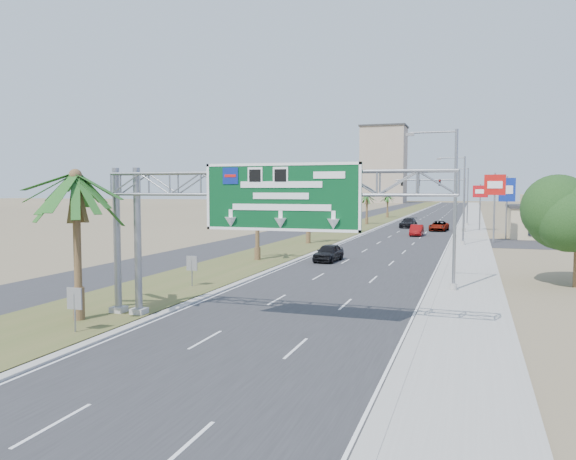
% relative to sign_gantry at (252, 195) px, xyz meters
% --- Properties ---
extents(ground, '(600.00, 600.00, 0.00)m').
position_rel_sign_gantry_xyz_m(ground, '(1.06, -9.93, -6.06)').
color(ground, '#8C7A59').
rests_on(ground, ground).
extents(road, '(12.00, 300.00, 0.02)m').
position_rel_sign_gantry_xyz_m(road, '(1.06, 100.07, -6.05)').
color(road, '#28282B').
rests_on(road, ground).
extents(sidewalk_right, '(4.00, 300.00, 0.10)m').
position_rel_sign_gantry_xyz_m(sidewalk_right, '(9.56, 100.07, -6.01)').
color(sidewalk_right, '#9E9B93').
rests_on(sidewalk_right, ground).
extents(median_grass, '(7.00, 300.00, 0.12)m').
position_rel_sign_gantry_xyz_m(median_grass, '(-8.94, 100.07, -6.00)').
color(median_grass, '#4A5525').
rests_on(median_grass, ground).
extents(opposing_road, '(8.00, 300.00, 0.02)m').
position_rel_sign_gantry_xyz_m(opposing_road, '(-15.94, 100.07, -6.05)').
color(opposing_road, '#28282B').
rests_on(opposing_road, ground).
extents(sign_gantry, '(16.75, 1.24, 7.50)m').
position_rel_sign_gantry_xyz_m(sign_gantry, '(0.00, 0.00, 0.00)').
color(sign_gantry, gray).
rests_on(sign_gantry, ground).
extents(palm_near, '(5.70, 5.70, 8.35)m').
position_rel_sign_gantry_xyz_m(palm_near, '(-8.14, -1.93, 0.87)').
color(palm_near, brown).
rests_on(palm_near, ground).
extents(palm_row_b, '(3.99, 3.99, 5.95)m').
position_rel_sign_gantry_xyz_m(palm_row_b, '(-8.44, 22.07, -1.16)').
color(palm_row_b, brown).
rests_on(palm_row_b, ground).
extents(palm_row_c, '(3.99, 3.99, 6.75)m').
position_rel_sign_gantry_xyz_m(palm_row_c, '(-8.44, 38.07, -0.39)').
color(palm_row_c, brown).
rests_on(palm_row_c, ground).
extents(palm_row_d, '(3.99, 3.99, 5.45)m').
position_rel_sign_gantry_xyz_m(palm_row_d, '(-8.44, 56.07, -1.64)').
color(palm_row_d, brown).
rests_on(palm_row_d, ground).
extents(palm_row_e, '(3.99, 3.99, 6.15)m').
position_rel_sign_gantry_xyz_m(palm_row_e, '(-8.44, 75.07, -0.97)').
color(palm_row_e, brown).
rests_on(palm_row_e, ground).
extents(palm_row_f, '(3.99, 3.99, 5.75)m').
position_rel_sign_gantry_xyz_m(palm_row_f, '(-8.44, 100.07, -1.35)').
color(palm_row_f, brown).
rests_on(palm_row_f, ground).
extents(streetlight_near, '(3.27, 0.44, 10.00)m').
position_rel_sign_gantry_xyz_m(streetlight_near, '(8.36, 12.07, -1.36)').
color(streetlight_near, gray).
rests_on(streetlight_near, ground).
extents(streetlight_mid, '(3.27, 0.44, 10.00)m').
position_rel_sign_gantry_xyz_m(streetlight_mid, '(8.36, 42.07, -1.36)').
color(streetlight_mid, gray).
rests_on(streetlight_mid, ground).
extents(streetlight_far, '(3.27, 0.44, 10.00)m').
position_rel_sign_gantry_xyz_m(streetlight_far, '(8.36, 78.07, -1.36)').
color(streetlight_far, gray).
rests_on(streetlight_far, ground).
extents(signal_mast, '(10.28, 0.71, 8.00)m').
position_rel_sign_gantry_xyz_m(signal_mast, '(6.23, 62.05, -1.21)').
color(signal_mast, gray).
rests_on(signal_mast, ground).
extents(median_signback_a, '(0.75, 0.08, 2.08)m').
position_rel_sign_gantry_xyz_m(median_signback_a, '(-6.74, -3.93, -4.61)').
color(median_signback_a, gray).
rests_on(median_signback_a, ground).
extents(median_signback_b, '(0.75, 0.08, 2.08)m').
position_rel_sign_gantry_xyz_m(median_signback_b, '(-7.44, 8.07, -4.61)').
color(median_signback_b, gray).
rests_on(median_signback_b, ground).
extents(tower_distant, '(20.00, 16.00, 35.00)m').
position_rel_sign_gantry_xyz_m(tower_distant, '(-30.94, 240.07, 11.44)').
color(tower_distant, tan).
rests_on(tower_distant, ground).
extents(building_distant_left, '(24.00, 14.00, 6.00)m').
position_rel_sign_gantry_xyz_m(building_distant_left, '(-43.94, 150.07, -3.06)').
color(building_distant_left, tan).
rests_on(building_distant_left, ground).
extents(building_distant_right, '(20.00, 12.00, 5.00)m').
position_rel_sign_gantry_xyz_m(building_distant_right, '(31.06, 130.07, -3.56)').
color(building_distant_right, tan).
rests_on(building_distant_right, ground).
extents(car_left_lane, '(2.09, 4.59, 1.53)m').
position_rel_sign_gantry_xyz_m(car_left_lane, '(-2.38, 23.71, -5.29)').
color(car_left_lane, black).
rests_on(car_left_lane, ground).
extents(car_mid_lane, '(1.65, 4.58, 1.50)m').
position_rel_sign_gantry_xyz_m(car_mid_lane, '(2.33, 53.57, -5.31)').
color(car_mid_lane, maroon).
rests_on(car_mid_lane, ground).
extents(car_right_lane, '(2.90, 5.55, 1.49)m').
position_rel_sign_gantry_xyz_m(car_right_lane, '(4.66, 63.70, -5.31)').
color(car_right_lane, gray).
rests_on(car_right_lane, ground).
extents(car_far, '(2.68, 5.68, 1.60)m').
position_rel_sign_gantry_xyz_m(car_far, '(-0.53, 69.50, -5.26)').
color(car_far, black).
rests_on(car_far, ground).
extents(pole_sign_red_near, '(2.42, 0.70, 8.25)m').
position_rel_sign_gantry_xyz_m(pole_sign_red_near, '(11.93, 46.50, 0.37)').
color(pole_sign_red_near, gray).
rests_on(pole_sign_red_near, ground).
extents(pole_sign_blue, '(2.02, 0.60, 7.96)m').
position_rel_sign_gantry_xyz_m(pole_sign_blue, '(13.58, 52.45, -0.13)').
color(pole_sign_blue, gray).
rests_on(pole_sign_blue, ground).
extents(pole_sign_red_far, '(2.20, 0.89, 7.09)m').
position_rel_sign_gantry_xyz_m(pole_sign_red_far, '(10.51, 65.75, -0.53)').
color(pole_sign_red_far, gray).
rests_on(pole_sign_red_far, ground).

